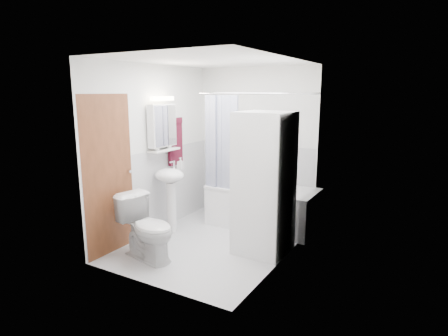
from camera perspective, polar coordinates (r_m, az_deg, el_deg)
The scene contains 20 objects.
floor at distance 5.20m, azimuth -1.61°, elevation -11.34°, with size 2.60×2.60×0.00m, color silver.
room_walls at distance 4.82m, azimuth -1.71°, elevation 5.16°, with size 2.60×2.60×2.60m.
wainscot at distance 5.24m, azimuth 0.03°, elevation -4.20°, with size 1.98×2.58×2.58m.
door at distance 5.05m, azimuth -14.22°, elevation -0.49°, with size 0.05×2.00×2.00m.
bathtub at distance 5.72m, azimuth 5.83°, elevation -5.62°, with size 1.62×0.77×0.62m.
tub_spout at distance 5.80m, azimuth 9.10°, elevation 0.60°, with size 0.04×0.04×0.12m, color silver.
curtain_rod at distance 5.17m, azimuth 4.72°, elevation 11.26°, with size 0.02×0.02×1.80m, color silver.
shower_curtain at distance 5.47m, azimuth -0.38°, elevation 3.43°, with size 0.55×0.02×1.45m.
sink at distance 5.43m, azimuth -8.21°, elevation -2.64°, with size 0.44×0.37×1.04m.
medicine_cabinet at distance 5.42m, azimuth -9.38°, elevation 6.55°, with size 0.13×0.50×0.71m.
shelf at distance 5.45m, azimuth -9.13°, elevation 2.73°, with size 0.18×0.54×0.03m, color silver.
shower_caddy at distance 5.74m, azimuth 9.59°, elevation 2.64°, with size 0.22×0.06×0.02m, color silver.
towel at distance 5.73m, azimuth -7.44°, elevation 4.17°, with size 0.07×0.30×0.73m.
washer_dryer at distance 4.72m, azimuth 6.09°, elevation -2.36°, with size 0.66×0.65×1.79m.
toilet at distance 4.72m, azimuth -11.54°, elevation -8.99°, with size 0.44×0.79×0.77m, color white.
soap_pump at distance 5.50m, azimuth -6.61°, elevation 0.23°, with size 0.08×0.17×0.08m, color gray.
shelf_bottle at distance 5.33m, azimuth -10.16°, elevation 3.01°, with size 0.07×0.18×0.07m, color gray.
shelf_cup at distance 5.54m, azimuth -8.37°, elevation 3.54°, with size 0.10×0.09×0.10m, color gray.
shampoo_a at distance 5.80m, azimuth 7.74°, elevation 3.55°, with size 0.13×0.17×0.13m, color gray.
shampoo_b at distance 5.76m, azimuth 8.83°, elevation 3.20°, with size 0.08×0.21×0.08m, color #27279E.
Camera 1 is at (2.52, -4.08, 2.02)m, focal length 30.00 mm.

